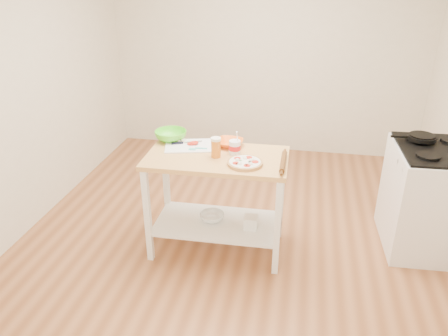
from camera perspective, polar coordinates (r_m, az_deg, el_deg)
room_shell at (r=3.54m, az=2.01°, el=9.07°), size 4.04×4.54×2.74m
prep_island at (r=3.69m, az=-0.92°, el=-2.00°), size 1.17×0.65×0.90m
gas_stove at (r=4.22m, az=25.24°, el=-3.58°), size 0.71×0.82×1.11m
skillet at (r=4.12m, az=24.33°, el=3.65°), size 0.38×0.24×0.03m
pizza at (r=3.42m, az=2.75°, el=0.71°), size 0.28×0.28×0.04m
cutting_board at (r=3.78m, az=-4.66°, el=2.96°), size 0.46×0.39×0.04m
spatula at (r=3.69m, az=-3.54°, el=2.54°), size 0.15×0.06×0.01m
knife at (r=3.81m, az=-5.43°, el=3.30°), size 0.25×0.13×0.01m
orange_bowl at (r=3.76m, az=0.72°, el=3.28°), size 0.26×0.26×0.06m
green_bowl at (r=3.91m, az=-6.96°, el=4.23°), size 0.29×0.29×0.09m
beer_pint at (r=3.53m, az=-1.07°, el=2.72°), size 0.08×0.08×0.17m
yogurt_tub at (r=3.59m, az=1.41°, el=2.72°), size 0.10×0.10×0.21m
rolling_pin at (r=3.45m, az=7.74°, el=0.80°), size 0.04×0.36×0.04m
shelf_glass_bowl at (r=3.89m, az=-1.59°, el=-6.41°), size 0.27×0.27×0.07m
shelf_bin at (r=3.78m, az=3.52°, el=-7.10°), size 0.11×0.11×0.11m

